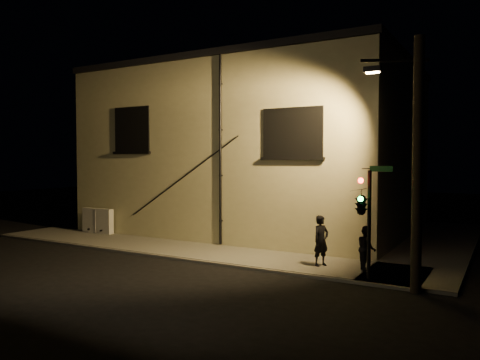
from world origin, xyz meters
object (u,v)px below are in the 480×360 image
Objects in this scene: pedestrian_a at (321,241)px; streetlamp_pole at (415,158)px; utility_cabinet at (98,221)px; pedestrian_b at (367,248)px; traffic_signal at (362,203)px.

streetlamp_pole reaches higher than pedestrian_a.
utility_cabinet is 12.69m from pedestrian_a.
pedestrian_b is 2.08m from traffic_signal.
streetlamp_pole is (1.61, -0.29, 1.40)m from traffic_signal.
streetlamp_pole is at bearing -9.97° from utility_cabinet.
pedestrian_b is at bearing -57.65° from pedestrian_a.
streetlamp_pole is at bearing -159.58° from pedestrian_b.
pedestrian_b is (14.19, -1.25, 0.13)m from utility_cabinet.
pedestrian_a is 0.50× the size of traffic_signal.
pedestrian_a is 1.18× the size of pedestrian_b.
pedestrian_a is (12.61, -1.39, 0.26)m from utility_cabinet.
traffic_signal is at bearing 169.70° from streetlamp_pole.
streetlamp_pole is (3.36, -1.42, 2.91)m from pedestrian_a.
streetlamp_pole is at bearing -85.40° from pedestrian_a.
traffic_signal is at bearing 159.23° from pedestrian_b.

